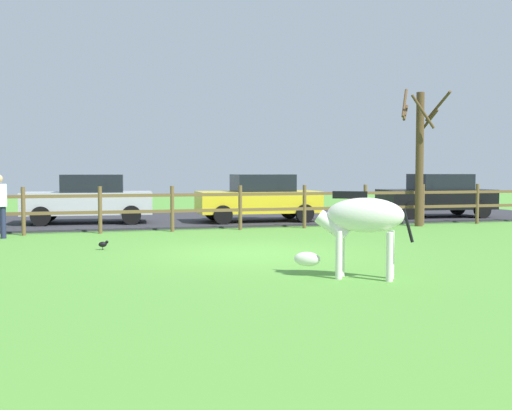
{
  "coord_description": "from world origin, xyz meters",
  "views": [
    {
      "loc": [
        -3.35,
        -12.59,
        1.75
      ],
      "look_at": [
        0.41,
        1.25,
        0.94
      ],
      "focal_mm": 43.52,
      "sensor_mm": 36.0,
      "label": 1
    }
  ],
  "objects_px": {
    "parked_car_black": "(437,195)",
    "parked_car_silver": "(90,198)",
    "crow_on_grass": "(103,244)",
    "zebra": "(360,221)",
    "parked_car_yellow": "(259,197)",
    "bare_tree": "(420,152)"
  },
  "relations": [
    {
      "from": "bare_tree",
      "to": "parked_car_black",
      "type": "height_order",
      "value": "bare_tree"
    },
    {
      "from": "zebra",
      "to": "crow_on_grass",
      "type": "relative_size",
      "value": 7.98
    },
    {
      "from": "crow_on_grass",
      "to": "parked_car_yellow",
      "type": "xyz_separation_m",
      "value": [
        5.17,
        5.84,
        0.72
      ]
    },
    {
      "from": "crow_on_grass",
      "to": "parked_car_silver",
      "type": "xyz_separation_m",
      "value": [
        -0.26,
        6.6,
        0.72
      ]
    },
    {
      "from": "parked_car_yellow",
      "to": "parked_car_silver",
      "type": "bearing_deg",
      "value": 172.08
    },
    {
      "from": "crow_on_grass",
      "to": "parked_car_yellow",
      "type": "bearing_deg",
      "value": 48.45
    },
    {
      "from": "crow_on_grass",
      "to": "parked_car_silver",
      "type": "distance_m",
      "value": 6.64
    },
    {
      "from": "parked_car_silver",
      "to": "parked_car_yellow",
      "type": "distance_m",
      "value": 5.49
    },
    {
      "from": "bare_tree",
      "to": "parked_car_yellow",
      "type": "distance_m",
      "value": 5.35
    },
    {
      "from": "crow_on_grass",
      "to": "parked_car_black",
      "type": "height_order",
      "value": "parked_car_black"
    },
    {
      "from": "zebra",
      "to": "crow_on_grass",
      "type": "xyz_separation_m",
      "value": [
        -3.92,
        4.8,
        -0.8
      ]
    },
    {
      "from": "parked_car_silver",
      "to": "parked_car_black",
      "type": "xyz_separation_m",
      "value": [
        12.17,
        -0.62,
        0.0
      ]
    },
    {
      "from": "parked_car_black",
      "to": "parked_car_silver",
      "type": "bearing_deg",
      "value": 177.1
    },
    {
      "from": "zebra",
      "to": "parked_car_yellow",
      "type": "distance_m",
      "value": 10.71
    },
    {
      "from": "zebra",
      "to": "parked_car_black",
      "type": "xyz_separation_m",
      "value": [
        7.99,
        10.77,
        -0.08
      ]
    },
    {
      "from": "bare_tree",
      "to": "parked_car_yellow",
      "type": "bearing_deg",
      "value": 151.12
    },
    {
      "from": "zebra",
      "to": "parked_car_yellow",
      "type": "height_order",
      "value": "parked_car_yellow"
    },
    {
      "from": "parked_car_yellow",
      "to": "parked_car_black",
      "type": "bearing_deg",
      "value": 1.18
    },
    {
      "from": "zebra",
      "to": "parked_car_black",
      "type": "height_order",
      "value": "parked_car_black"
    },
    {
      "from": "bare_tree",
      "to": "crow_on_grass",
      "type": "bearing_deg",
      "value": -160.87
    },
    {
      "from": "crow_on_grass",
      "to": "parked_car_silver",
      "type": "relative_size",
      "value": 0.05
    },
    {
      "from": "parked_car_silver",
      "to": "parked_car_yellow",
      "type": "xyz_separation_m",
      "value": [
        5.44,
        -0.76,
        0.0
      ]
    }
  ]
}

